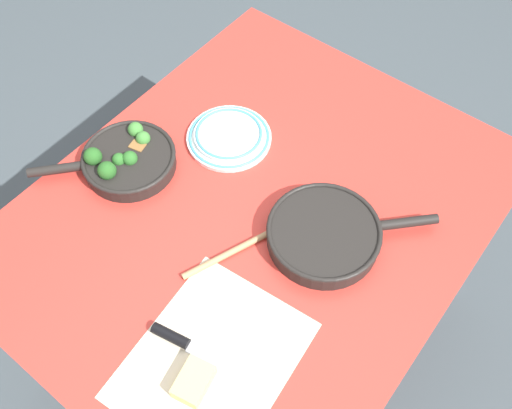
% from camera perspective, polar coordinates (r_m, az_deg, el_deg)
% --- Properties ---
extents(ground_plane, '(14.00, 14.00, 0.00)m').
position_cam_1_polar(ground_plane, '(2.03, 0.00, -11.92)').
color(ground_plane, '#424C51').
extents(dining_table_red, '(1.20, 0.98, 0.73)m').
position_cam_1_polar(dining_table_red, '(1.45, 0.00, -2.11)').
color(dining_table_red, red).
rests_on(dining_table_red, ground_plane).
extents(skillet_broccoli, '(0.31, 0.30, 0.07)m').
position_cam_1_polar(skillet_broccoli, '(1.48, -12.82, 4.43)').
color(skillet_broccoli, black).
rests_on(skillet_broccoli, dining_table_red).
extents(skillet_eggs, '(0.34, 0.33, 0.05)m').
position_cam_1_polar(skillet_eggs, '(1.33, 6.91, -2.96)').
color(skillet_eggs, black).
rests_on(skillet_eggs, dining_table_red).
extents(wooden_spoon, '(0.32, 0.15, 0.02)m').
position_cam_1_polar(wooden_spoon, '(1.33, 0.68, -3.17)').
color(wooden_spoon, tan).
rests_on(wooden_spoon, dining_table_red).
extents(parchment_sheet, '(0.41, 0.34, 0.00)m').
position_cam_1_polar(parchment_sheet, '(1.22, -4.39, -15.22)').
color(parchment_sheet, beige).
rests_on(parchment_sheet, dining_table_red).
extents(grater_knife, '(0.07, 0.25, 0.02)m').
position_cam_1_polar(grater_knife, '(1.23, -6.65, -13.87)').
color(grater_knife, silver).
rests_on(grater_knife, dining_table_red).
extents(cheese_block, '(0.10, 0.08, 0.04)m').
position_cam_1_polar(cheese_block, '(1.19, -6.23, -17.21)').
color(cheese_block, '#EFD67A').
rests_on(cheese_block, dining_table_red).
extents(dinner_plate_stack, '(0.22, 0.22, 0.03)m').
position_cam_1_polar(dinner_plate_stack, '(1.51, -2.72, 6.85)').
color(dinner_plate_stack, white).
rests_on(dinner_plate_stack, dining_table_red).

